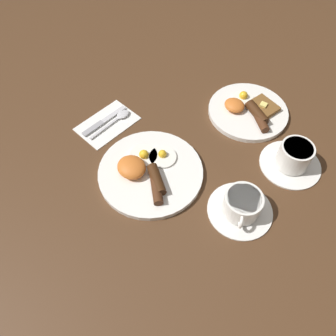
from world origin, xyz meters
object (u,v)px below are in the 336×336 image
(breakfast_plate_near, at_px, (149,171))
(knife, at_px, (102,122))
(breakfast_plate_far, at_px, (249,110))
(spoon, at_px, (119,117))
(teacup_far, at_px, (293,158))
(teacup_near, at_px, (242,206))

(breakfast_plate_near, xyz_separation_m, knife, (-0.24, 0.03, -0.01))
(breakfast_plate_far, xyz_separation_m, spoon, (-0.27, -0.30, -0.00))
(breakfast_plate_far, height_order, teacup_far, teacup_far)
(teacup_far, distance_m, spoon, 0.52)
(breakfast_plate_far, bearing_deg, teacup_far, -22.13)
(knife, bearing_deg, spoon, -25.50)
(teacup_far, bearing_deg, knife, -152.30)
(breakfast_plate_far, relative_size, knife, 1.52)
(teacup_near, relative_size, teacup_far, 0.98)
(breakfast_plate_far, relative_size, teacup_far, 1.46)
(teacup_near, bearing_deg, breakfast_plate_far, 122.25)
(breakfast_plate_far, xyz_separation_m, teacup_far, (0.20, -0.08, 0.02))
(spoon, bearing_deg, knife, 152.67)
(teacup_far, distance_m, knife, 0.57)
(knife, bearing_deg, teacup_far, -62.05)
(breakfast_plate_far, height_order, spoon, breakfast_plate_far)
(spoon, bearing_deg, teacup_near, -91.64)
(breakfast_plate_near, xyz_separation_m, teacup_near, (0.25, 0.08, 0.02))
(spoon, bearing_deg, breakfast_plate_near, -112.03)
(breakfast_plate_near, bearing_deg, teacup_near, 17.77)
(breakfast_plate_near, relative_size, breakfast_plate_far, 1.16)
(breakfast_plate_near, distance_m, teacup_near, 0.26)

